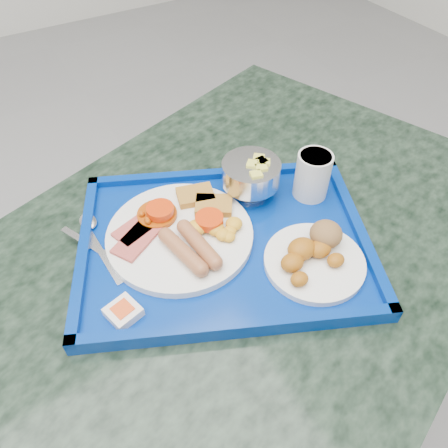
% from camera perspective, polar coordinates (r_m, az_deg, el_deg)
% --- Properties ---
extents(table, '(1.29, 1.07, 0.69)m').
position_cam_1_polar(table, '(0.88, 0.86, -10.89)').
color(table, slate).
rests_on(table, floor).
extents(tray, '(0.58, 0.51, 0.03)m').
position_cam_1_polar(tray, '(0.74, 0.00, -2.48)').
color(tray, navy).
rests_on(tray, table).
extents(main_plate, '(0.24, 0.24, 0.04)m').
position_cam_1_polar(main_plate, '(0.73, -5.38, -0.96)').
color(main_plate, white).
rests_on(main_plate, tray).
extents(bread_plate, '(0.16, 0.16, 0.05)m').
position_cam_1_polar(bread_plate, '(0.71, 11.76, -3.90)').
color(bread_plate, white).
rests_on(bread_plate, tray).
extents(fruit_bowl, '(0.10, 0.10, 0.07)m').
position_cam_1_polar(fruit_bowl, '(0.78, 3.60, 6.55)').
color(fruit_bowl, silver).
rests_on(fruit_bowl, tray).
extents(juice_cup, '(0.06, 0.06, 0.09)m').
position_cam_1_polar(juice_cup, '(0.80, 11.51, 6.42)').
color(juice_cup, white).
rests_on(juice_cup, tray).
extents(spoon, '(0.03, 0.17, 0.01)m').
position_cam_1_polar(spoon, '(0.77, -16.83, -0.84)').
color(spoon, silver).
rests_on(spoon, tray).
extents(knife, '(0.08, 0.15, 0.00)m').
position_cam_1_polar(knife, '(0.75, -16.29, -3.18)').
color(knife, silver).
rests_on(knife, tray).
extents(jam_packet, '(0.05, 0.05, 0.02)m').
position_cam_1_polar(jam_packet, '(0.65, -13.03, -11.13)').
color(jam_packet, white).
rests_on(jam_packet, tray).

